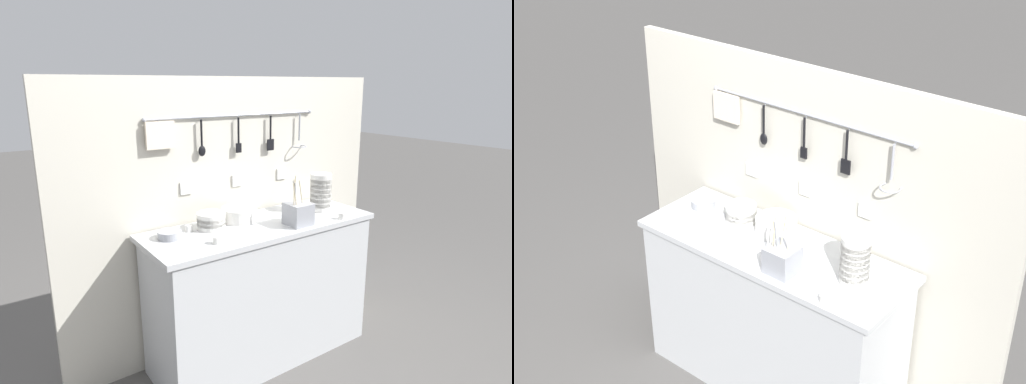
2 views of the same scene
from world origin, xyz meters
TOP-DOWN VIEW (x-y plane):
  - ground_plane at (0.00, 0.00)m, footprint 20.00×20.00m
  - counter at (0.00, 0.00)m, footprint 1.37×0.48m
  - back_wall at (-0.00, 0.28)m, footprint 2.17×0.11m
  - bowl_stack_tall_left at (0.46, 0.00)m, footprint 0.13×0.13m
  - bowl_stack_nested_right at (-0.28, 0.09)m, footprint 0.16×0.16m
  - plate_stack at (-0.07, 0.12)m, footprint 0.21×0.21m
  - steel_mixing_bowl at (-0.53, 0.08)m, footprint 0.13×0.13m
  - cutlery_caddy at (0.16, -0.13)m, footprint 0.13×0.13m
  - cup_back_left at (-0.40, 0.11)m, footprint 0.04×0.04m
  - cup_centre at (0.34, 0.12)m, footprint 0.04×0.04m
  - cup_back_right at (0.44, -0.20)m, footprint 0.04×0.04m
  - cup_front_right at (-0.37, -0.13)m, footprint 0.04×0.04m

SIDE VIEW (x-z plane):
  - ground_plane at x=0.00m, z-range 0.00..0.00m
  - counter at x=0.00m, z-range 0.00..0.85m
  - back_wall at x=0.00m, z-range 0.00..1.67m
  - cup_back_left at x=-0.40m, z-range 0.84..0.88m
  - cup_centre at x=0.34m, z-range 0.84..0.88m
  - cup_back_right at x=0.44m, z-range 0.84..0.88m
  - cup_front_right at x=-0.37m, z-range 0.84..0.88m
  - steel_mixing_bowl at x=-0.53m, z-range 0.84..0.88m
  - plate_stack at x=-0.07m, z-range 0.84..0.92m
  - bowl_stack_nested_right at x=-0.28m, z-range 0.84..0.93m
  - cutlery_caddy at x=0.16m, z-range 0.77..1.05m
  - bowl_stack_tall_left at x=0.46m, z-range 0.84..1.08m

